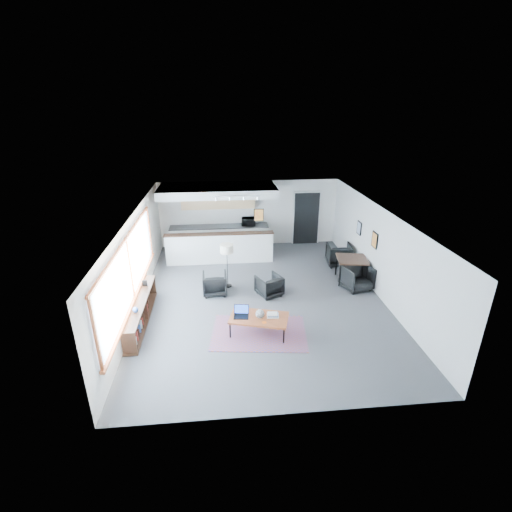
{
  "coord_description": "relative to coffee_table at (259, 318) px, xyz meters",
  "views": [
    {
      "loc": [
        -1.12,
        -9.67,
        5.4
      ],
      "look_at": [
        -0.13,
        0.4,
        1.18
      ],
      "focal_mm": 26.0,
      "sensor_mm": 36.0,
      "label": 1
    }
  ],
  "objects": [
    {
      "name": "dining_chair_near",
      "position": [
        3.27,
        2.1,
        -0.08
      ],
      "size": [
        0.83,
        0.8,
        0.71
      ],
      "primitive_type": "imported",
      "rotation": [
        0.0,
        0.0,
        0.26
      ],
      "color": "black",
      "rests_on": "floor"
    },
    {
      "name": "console",
      "position": [
        -3.03,
        0.78,
        -0.11
      ],
      "size": [
        0.35,
        3.0,
        0.8
      ],
      "color": "#331C12",
      "rests_on": "floor"
    },
    {
      "name": "doorway",
      "position": [
        2.57,
        6.25,
        0.64
      ],
      "size": [
        1.1,
        0.12,
        2.15
      ],
      "color": "black",
      "rests_on": "room"
    },
    {
      "name": "laptop",
      "position": [
        -0.43,
        0.12,
        0.11
      ],
      "size": [
        0.4,
        0.34,
        0.26
      ],
      "rotation": [
        0.0,
        0.0,
        -0.12
      ],
      "color": "black",
      "rests_on": "coffee_table"
    },
    {
      "name": "room",
      "position": [
        0.27,
        1.83,
        0.87
      ],
      "size": [
        7.02,
        9.02,
        2.62
      ],
      "color": "#4A4A4C",
      "rests_on": "ground"
    },
    {
      "name": "kilim_rug",
      "position": [
        -0.0,
        -0.0,
        -0.43
      ],
      "size": [
        2.52,
        1.87,
        0.01
      ],
      "rotation": [
        0.0,
        0.0,
        -0.12
      ],
      "color": "#6A3D53",
      "rests_on": "floor"
    },
    {
      "name": "coaster",
      "position": [
        0.1,
        -0.26,
        0.04
      ],
      "size": [
        0.12,
        0.12,
        0.01
      ],
      "rotation": [
        0.0,
        0.0,
        0.23
      ],
      "color": "#E5590C",
      "rests_on": "coffee_table"
    },
    {
      "name": "ceramic_pot",
      "position": [
        0.02,
        -0.04,
        0.15
      ],
      "size": [
        0.22,
        0.22,
        0.22
      ],
      "rotation": [
        0.0,
        0.0,
        -0.29
      ],
      "color": "gray",
      "rests_on": "coffee_table"
    },
    {
      "name": "dining_chair_far",
      "position": [
        3.27,
        3.95,
        -0.07
      ],
      "size": [
        0.76,
        0.72,
        0.72
      ],
      "primitive_type": "imported",
      "rotation": [
        0.0,
        0.0,
        3.04
      ],
      "color": "black",
      "rests_on": "floor"
    },
    {
      "name": "floor_lamp",
      "position": [
        -0.71,
        2.65,
        0.8
      ],
      "size": [
        0.46,
        0.46,
        1.41
      ],
      "rotation": [
        0.0,
        0.0,
        0.14
      ],
      "color": "black",
      "rests_on": "floor"
    },
    {
      "name": "armchair_right",
      "position": [
        0.51,
        1.96,
        -0.09
      ],
      "size": [
        0.87,
        0.85,
        0.69
      ],
      "primitive_type": "imported",
      "rotation": [
        0.0,
        0.0,
        3.57
      ],
      "color": "black",
      "rests_on": "floor"
    },
    {
      "name": "window",
      "position": [
        -3.19,
        0.93,
        1.02
      ],
      "size": [
        0.1,
        5.95,
        1.66
      ],
      "color": "#8CBFFF",
      "rests_on": "room"
    },
    {
      "name": "armchair_left",
      "position": [
        -1.11,
        2.21,
        -0.07
      ],
      "size": [
        0.72,
        0.68,
        0.73
      ],
      "primitive_type": "imported",
      "rotation": [
        0.0,
        0.0,
        3.16
      ],
      "color": "black",
      "rests_on": "floor"
    },
    {
      "name": "wall_art_lower",
      "position": [
        3.74,
        2.23,
        1.12
      ],
      "size": [
        0.03,
        0.38,
        0.48
      ],
      "color": "black",
      "rests_on": "room"
    },
    {
      "name": "book_stack",
      "position": [
        0.34,
        -0.0,
        0.08
      ],
      "size": [
        0.32,
        0.26,
        0.09
      ],
      "rotation": [
        0.0,
        0.0,
        -0.11
      ],
      "color": "silver",
      "rests_on": "coffee_table"
    },
    {
      "name": "wall_art_upper",
      "position": [
        3.74,
        3.53,
        1.07
      ],
      "size": [
        0.03,
        0.34,
        0.44
      ],
      "color": "black",
      "rests_on": "room"
    },
    {
      "name": "microwave",
      "position": [
        0.22,
        5.98,
        0.68
      ],
      "size": [
        0.55,
        0.33,
        0.36
      ],
      "primitive_type": "imported",
      "rotation": [
        0.0,
        0.0,
        -0.06
      ],
      "color": "black",
      "rests_on": "kitchenette"
    },
    {
      "name": "dining_table",
      "position": [
        3.27,
        2.65,
        0.28
      ],
      "size": [
        1.07,
        1.07,
        0.78
      ],
      "rotation": [
        0.0,
        0.0,
        -0.16
      ],
      "color": "#331C12",
      "rests_on": "floor"
    },
    {
      "name": "coffee_table",
      "position": [
        0.0,
        0.0,
        0.0
      ],
      "size": [
        1.59,
        1.13,
        0.47
      ],
      "rotation": [
        0.0,
        0.0,
        -0.27
      ],
      "color": "brown",
      "rests_on": "floor"
    },
    {
      "name": "kitchenette",
      "position": [
        -0.93,
        5.54,
        0.95
      ],
      "size": [
        4.2,
        1.96,
        2.6
      ],
      "color": "white",
      "rests_on": "floor"
    },
    {
      "name": "track_light",
      "position": [
        -0.32,
        4.03,
        2.09
      ],
      "size": [
        1.6,
        0.07,
        0.15
      ],
      "color": "silver",
      "rests_on": "room"
    }
  ]
}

